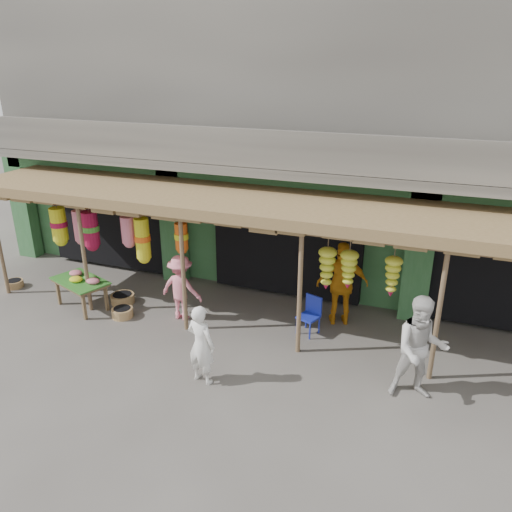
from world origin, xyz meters
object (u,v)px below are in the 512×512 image
(person_vendor, at_px, (342,284))
(person_right, at_px, (420,349))
(blue_chair, at_px, (311,313))
(person_front, at_px, (201,345))
(person_shopper, at_px, (181,288))
(flower_table, at_px, (81,282))

(person_vendor, bearing_deg, person_right, 112.00)
(blue_chair, xyz_separation_m, person_vendor, (0.51, 0.64, 0.48))
(person_front, distance_m, person_shopper, 2.46)
(flower_table, height_order, person_front, person_front)
(flower_table, height_order, blue_chair, blue_chair)
(flower_table, bearing_deg, person_vendor, 34.01)
(blue_chair, height_order, person_right, person_right)
(flower_table, xyz_separation_m, person_shopper, (2.41, 0.36, 0.09))
(person_right, bearing_deg, flower_table, 160.11)
(person_right, bearing_deg, blue_chair, 132.61)
(person_vendor, bearing_deg, person_shopper, -0.71)
(person_right, distance_m, person_vendor, 2.72)
(person_front, relative_size, person_shopper, 1.01)
(flower_table, height_order, person_shopper, person_shopper)
(person_vendor, xyz_separation_m, person_shopper, (-3.35, -1.04, -0.19))
(person_right, xyz_separation_m, person_vendor, (-1.75, 2.08, 0.00))
(blue_chair, distance_m, person_front, 2.75)
(person_right, bearing_deg, person_shopper, 153.74)
(person_front, distance_m, person_right, 3.74)
(flower_table, distance_m, person_vendor, 5.93)
(person_right, distance_m, person_shopper, 5.21)
(person_front, height_order, person_vendor, person_vendor)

